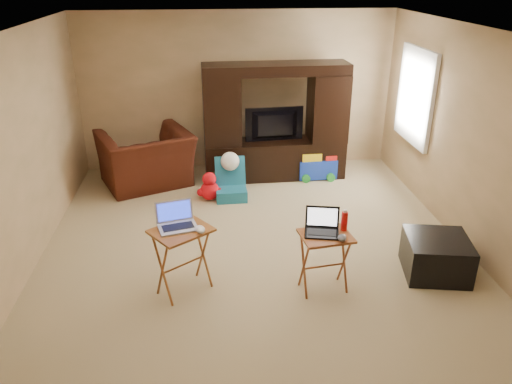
{
  "coord_description": "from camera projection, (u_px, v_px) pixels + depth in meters",
  "views": [
    {
      "loc": [
        -0.51,
        -5.21,
        3.08
      ],
      "look_at": [
        0.0,
        -0.2,
        0.8
      ],
      "focal_mm": 35.0,
      "sensor_mm": 36.0,
      "label": 1
    }
  ],
  "objects": [
    {
      "name": "wall_front",
      "position": [
        298.0,
        296.0,
        3.03
      ],
      "size": [
        5.0,
        0.0,
        5.0
      ],
      "primitive_type": "plane",
      "rotation": [
        -1.57,
        0.0,
        0.0
      ],
      "color": "tan",
      "rests_on": "ground"
    },
    {
      "name": "wall_left",
      "position": [
        20.0,
        156.0,
        5.29
      ],
      "size": [
        0.0,
        5.5,
        5.5
      ],
      "primitive_type": "plane",
      "rotation": [
        1.57,
        0.0,
        1.57
      ],
      "color": "tan",
      "rests_on": "ground"
    },
    {
      "name": "floor",
      "position": [
        254.0,
        245.0,
        6.04
      ],
      "size": [
        5.5,
        5.5,
        0.0
      ],
      "primitive_type": "plane",
      "color": "beige",
      "rests_on": "ground"
    },
    {
      "name": "tray_table_right",
      "position": [
        324.0,
        262.0,
        5.09
      ],
      "size": [
        0.55,
        0.46,
        0.65
      ],
      "primitive_type": "cube",
      "rotation": [
        0.0,
        0.0,
        0.14
      ],
      "color": "brown",
      "rests_on": "floor"
    },
    {
      "name": "ceiling",
      "position": [
        254.0,
        30.0,
        5.01
      ],
      "size": [
        5.5,
        5.5,
        0.0
      ],
      "primitive_type": "plane",
      "rotation": [
        3.14,
        0.0,
        0.0
      ],
      "color": "silver",
      "rests_on": "ground"
    },
    {
      "name": "child_rocker",
      "position": [
        231.0,
        180.0,
        7.16
      ],
      "size": [
        0.45,
        0.51,
        0.59
      ],
      "primitive_type": null,
      "rotation": [
        0.0,
        0.0,
        0.03
      ],
      "color": "#186384",
      "rests_on": "floor"
    },
    {
      "name": "tray_table_left",
      "position": [
        183.0,
        261.0,
        5.06
      ],
      "size": [
        0.7,
        0.68,
        0.72
      ],
      "primitive_type": "cube",
      "rotation": [
        0.0,
        0.0,
        0.63
      ],
      "color": "#985824",
      "rests_on": "floor"
    },
    {
      "name": "television",
      "position": [
        275.0,
        126.0,
        7.65
      ],
      "size": [
        0.91,
        0.19,
        0.52
      ],
      "primitive_type": "imported",
      "rotation": [
        0.0,
        0.0,
        3.22
      ],
      "color": "black",
      "rests_on": "entertainment_center"
    },
    {
      "name": "mouse_left",
      "position": [
        200.0,
        229.0,
        4.85
      ],
      "size": [
        0.12,
        0.16,
        0.06
      ],
      "primitive_type": "ellipsoid",
      "rotation": [
        0.0,
        0.0,
        0.19
      ],
      "color": "white",
      "rests_on": "tray_table_left"
    },
    {
      "name": "mouse_right",
      "position": [
        342.0,
        238.0,
        4.85
      ],
      "size": [
        0.12,
        0.15,
        0.05
      ],
      "primitive_type": "ellipsoid",
      "rotation": [
        0.0,
        0.0,
        -0.31
      ],
      "color": "#38383D",
      "rests_on": "tray_table_right"
    },
    {
      "name": "window_pane",
      "position": [
        417.0,
        96.0,
        7.1
      ],
      "size": [
        0.0,
        1.2,
        1.2
      ],
      "primitive_type": "plane",
      "rotation": [
        1.57,
        0.0,
        -1.57
      ],
      "color": "white",
      "rests_on": "ground"
    },
    {
      "name": "wall_right",
      "position": [
        469.0,
        140.0,
        5.76
      ],
      "size": [
        0.0,
        5.5,
        5.5
      ],
      "primitive_type": "plane",
      "rotation": [
        1.57,
        0.0,
        -1.57
      ],
      "color": "tan",
      "rests_on": "ground"
    },
    {
      "name": "entertainment_center",
      "position": [
        275.0,
        122.0,
        7.67
      ],
      "size": [
        2.2,
        0.6,
        1.79
      ],
      "primitive_type": "cube",
      "rotation": [
        0.0,
        0.0,
        0.02
      ],
      "color": "black",
      "rests_on": "floor"
    },
    {
      "name": "push_toy",
      "position": [
        317.0,
        164.0,
        7.89
      ],
      "size": [
        0.63,
        0.46,
        0.46
      ],
      "primitive_type": null,
      "rotation": [
        0.0,
        0.0,
        0.04
      ],
      "color": "#1839C0",
      "rests_on": "floor"
    },
    {
      "name": "window_frame",
      "position": [
        415.0,
        96.0,
        7.1
      ],
      "size": [
        0.06,
        1.14,
        1.34
      ],
      "primitive_type": "cube",
      "color": "white",
      "rests_on": "ground"
    },
    {
      "name": "recliner",
      "position": [
        146.0,
        159.0,
        7.57
      ],
      "size": [
        1.61,
        1.53,
        0.83
      ],
      "primitive_type": "imported",
      "rotation": [
        0.0,
        0.0,
        3.54
      ],
      "color": "#4C1C10",
      "rests_on": "floor"
    },
    {
      "name": "ottoman",
      "position": [
        436.0,
        256.0,
        5.42
      ],
      "size": [
        0.77,
        0.77,
        0.42
      ],
      "primitive_type": "cube",
      "rotation": [
        0.0,
        0.0,
        -0.19
      ],
      "color": "black",
      "rests_on": "floor"
    },
    {
      "name": "plush_toy",
      "position": [
        210.0,
        186.0,
        7.15
      ],
      "size": [
        0.38,
        0.32,
        0.42
      ],
      "primitive_type": null,
      "color": "red",
      "rests_on": "floor"
    },
    {
      "name": "water_bottle",
      "position": [
        344.0,
        221.0,
        5.01
      ],
      "size": [
        0.06,
        0.06,
        0.2
      ],
      "primitive_type": "cylinder",
      "color": "red",
      "rests_on": "tray_table_right"
    },
    {
      "name": "wall_back",
      "position": [
        237.0,
        92.0,
        8.02
      ],
      "size": [
        5.0,
        0.0,
        5.0
      ],
      "primitive_type": "plane",
      "rotation": [
        1.57,
        0.0,
        0.0
      ],
      "color": "tan",
      "rests_on": "ground"
    },
    {
      "name": "laptop_left",
      "position": [
        177.0,
        218.0,
        4.89
      ],
      "size": [
        0.44,
        0.39,
        0.24
      ],
      "primitive_type": "cube",
      "rotation": [
        0.0,
        0.0,
        0.25
      ],
      "color": "#ABABAF",
      "rests_on": "tray_table_left"
    },
    {
      "name": "laptop_right",
      "position": [
        322.0,
        223.0,
        4.92
      ],
      "size": [
        0.39,
        0.35,
        0.24
      ],
      "primitive_type": "cube",
      "rotation": [
        0.0,
        0.0,
        -0.22
      ],
      "color": "black",
      "rests_on": "tray_table_right"
    }
  ]
}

